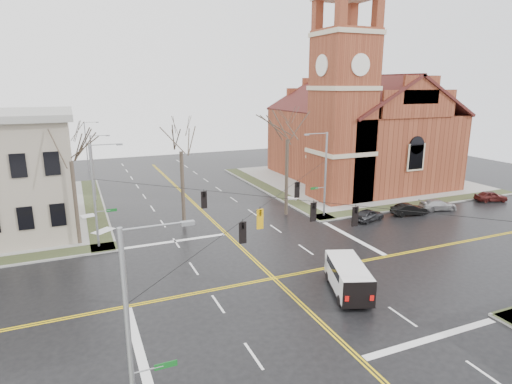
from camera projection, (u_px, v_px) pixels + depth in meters
name	position (u px, v px, depth m)	size (l,w,h in m)	color
ground	(274.00, 278.00, 31.65)	(120.00, 120.00, 0.00)	black
sidewalks	(274.00, 277.00, 31.63)	(80.00, 80.00, 0.17)	gray
road_markings	(274.00, 278.00, 31.65)	(100.00, 100.00, 0.01)	gold
church	(356.00, 124.00, 61.12)	(24.28, 27.48, 27.50)	brown
signal_pole_ne	(324.00, 172.00, 45.01)	(2.75, 0.22, 9.00)	gray
signal_pole_nw	(96.00, 193.00, 36.35)	(2.75, 0.22, 9.00)	gray
signal_pole_sw	(133.00, 334.00, 15.86)	(2.75, 0.22, 9.00)	gray
span_wires	(275.00, 197.00, 30.13)	(23.02, 23.02, 0.03)	black
traffic_signals	(279.00, 210.00, 29.72)	(8.21, 8.26, 1.30)	black
streetlight_north_a	(94.00, 165.00, 51.43)	(2.30, 0.20, 8.00)	gray
streetlight_north_b	(87.00, 144.00, 69.24)	(2.30, 0.20, 8.00)	gray
cargo_van	(347.00, 275.00, 29.41)	(3.87, 5.83, 2.08)	white
parked_car_a	(369.00, 215.00, 44.81)	(1.51, 3.76, 1.28)	black
parked_car_b	(409.00, 209.00, 46.72)	(1.35, 3.89, 1.28)	black
parked_car_c	(438.00, 205.00, 48.64)	(1.71, 4.21, 1.22)	#AAAAAC
parked_car_d	(491.00, 196.00, 52.24)	(1.53, 3.79, 1.29)	#4B1715
tree_nw_far	(70.00, 156.00, 36.37)	(4.00, 4.00, 11.11)	#3B3025
tree_nw_near	(181.00, 146.00, 41.04)	(4.00, 4.00, 11.24)	#3B3025
tree_ne	(287.00, 134.00, 44.57)	(4.00, 4.00, 12.29)	#3B3025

